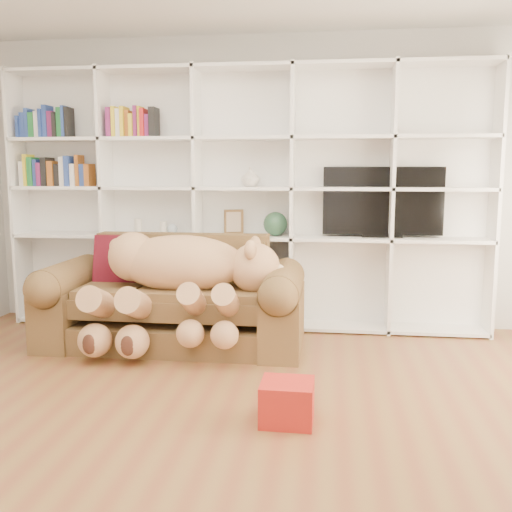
# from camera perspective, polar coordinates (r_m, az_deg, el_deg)

# --- Properties ---
(floor) EXTENTS (5.00, 5.00, 0.00)m
(floor) POSITION_cam_1_polar(r_m,az_deg,el_deg) (3.33, -7.25, -17.50)
(floor) COLOR brown
(floor) RESTS_ON ground
(wall_back) EXTENTS (5.00, 0.02, 2.70)m
(wall_back) POSITION_cam_1_polar(r_m,az_deg,el_deg) (5.45, -0.85, 7.37)
(wall_back) COLOR silver
(wall_back) RESTS_ON floor
(bookshelf) EXTENTS (4.43, 0.35, 2.40)m
(bookshelf) POSITION_cam_1_polar(r_m,az_deg,el_deg) (5.35, -3.63, 6.87)
(bookshelf) COLOR white
(bookshelf) RESTS_ON floor
(sofa) EXTENTS (2.16, 0.93, 0.91)m
(sofa) POSITION_cam_1_polar(r_m,az_deg,el_deg) (4.88, -8.16, -4.78)
(sofa) COLOR brown
(sofa) RESTS_ON floor
(teddy_bear) EXTENTS (1.56, 0.87, 0.91)m
(teddy_bear) POSITION_cam_1_polar(r_m,az_deg,el_deg) (4.63, -7.65, -1.93)
(teddy_bear) COLOR tan
(teddy_bear) RESTS_ON sofa
(throw_pillow) EXTENTS (0.44, 0.25, 0.45)m
(throw_pillow) POSITION_cam_1_polar(r_m,az_deg,el_deg) (5.12, -13.43, -0.46)
(throw_pillow) COLOR maroon
(throw_pillow) RESTS_ON sofa
(gift_box) EXTENTS (0.31, 0.29, 0.24)m
(gift_box) POSITION_cam_1_polar(r_m,az_deg,el_deg) (3.43, 3.13, -14.37)
(gift_box) COLOR red
(gift_box) RESTS_ON floor
(tv) EXTENTS (1.07, 0.18, 0.63)m
(tv) POSITION_cam_1_polar(r_m,az_deg,el_deg) (5.27, 12.55, 5.24)
(tv) COLOR black
(tv) RESTS_ON bookshelf
(picture_frame) EXTENTS (0.18, 0.10, 0.23)m
(picture_frame) POSITION_cam_1_polar(r_m,az_deg,el_deg) (5.29, -2.24, 3.44)
(picture_frame) COLOR brown
(picture_frame) RESTS_ON bookshelf
(green_vase) EXTENTS (0.22, 0.22, 0.22)m
(green_vase) POSITION_cam_1_polar(r_m,az_deg,el_deg) (5.24, 1.95, 3.23)
(green_vase) COLOR #2A5239
(green_vase) RESTS_ON bookshelf
(figurine_tall) EXTENTS (0.08, 0.08, 0.14)m
(figurine_tall) POSITION_cam_1_polar(r_m,az_deg,el_deg) (5.52, -11.68, 2.91)
(figurine_tall) COLOR silver
(figurine_tall) RESTS_ON bookshelf
(figurine_short) EXTENTS (0.07, 0.07, 0.12)m
(figurine_short) POSITION_cam_1_polar(r_m,az_deg,el_deg) (5.45, -9.22, 2.81)
(figurine_short) COLOR silver
(figurine_short) RESTS_ON bookshelf
(snow_globe) EXTENTS (0.10, 0.10, 0.10)m
(snow_globe) POSITION_cam_1_polar(r_m,az_deg,el_deg) (5.43, -8.36, 2.71)
(snow_globe) COLOR silver
(snow_globe) RESTS_ON bookshelf
(shelf_vase) EXTENTS (0.20, 0.20, 0.18)m
(shelf_vase) POSITION_cam_1_polar(r_m,az_deg,el_deg) (5.25, -0.57, 7.91)
(shelf_vase) COLOR beige
(shelf_vase) RESTS_ON bookshelf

